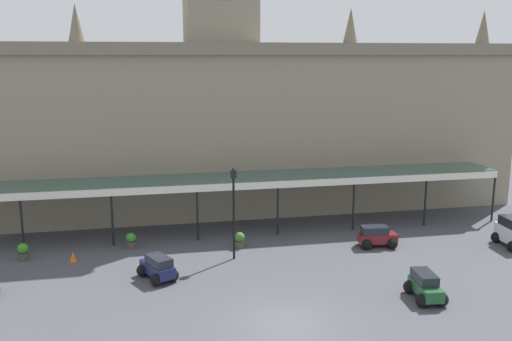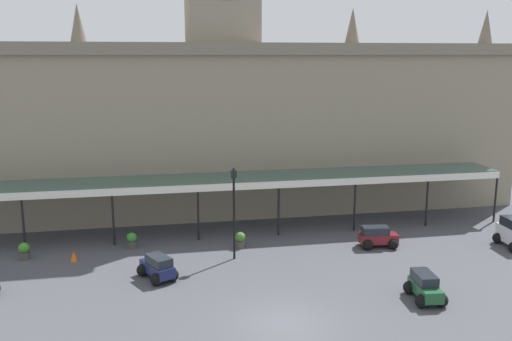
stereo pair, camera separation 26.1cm
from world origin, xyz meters
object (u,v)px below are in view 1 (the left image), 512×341
Objects in this scene: car_white_van at (512,234)px; car_navy_estate at (158,269)px; car_green_estate at (425,288)px; traffic_cone at (73,257)px; planter_near_kerb at (131,241)px; car_maroon_estate at (377,238)px; victorian_lamppost at (234,203)px; planter_forecourt_centre at (23,252)px; planter_by_canopy at (240,240)px.

car_white_van is 1.01× the size of car_navy_estate.
car_white_van is 10.43m from car_green_estate.
traffic_cone is 0.58× the size of planter_near_kerb.
car_maroon_estate is 0.95× the size of car_white_van.
car_maroon_estate is at bearing -3.60° from traffic_cone.
victorian_lamppost is at bearing -178.07° from car_maroon_estate.
car_maroon_estate reaches higher than planter_near_kerb.
car_navy_estate reaches higher than planter_near_kerb.
victorian_lamppost reaches higher than planter_near_kerb.
car_navy_estate reaches higher than planter_forecourt_centre.
victorian_lamppost is (-8.70, -0.29, 2.67)m from car_maroon_estate.
traffic_cone is at bearing 176.40° from car_maroon_estate.
car_navy_estate reaches higher than planter_by_canopy.
victorian_lamppost is 6.97m from planter_near_kerb.
car_white_van reaches higher than planter_by_canopy.
traffic_cone is 2.87m from planter_forecourt_centre.
car_white_van is 1.05× the size of car_green_estate.
car_white_van is at bearing -4.58° from victorian_lamppost.
car_maroon_estate is at bearing 1.93° from victorian_lamppost.
traffic_cone is 3.51m from planter_near_kerb.
car_navy_estate is at bearing -37.67° from traffic_cone.
car_green_estate reaches higher than planter_by_canopy.
car_green_estate is 2.42× the size of planter_by_canopy.
planter_by_canopy is (4.93, 3.86, -0.07)m from car_navy_estate.
traffic_cone is (-8.84, 1.40, -2.96)m from victorian_lamppost.
car_green_estate is at bearing -22.08° from car_navy_estate.
planter_by_canopy is 1.00× the size of planter_near_kerb.
car_white_van reaches higher than car_maroon_estate.
car_green_estate is at bearing -25.41° from planter_forecourt_centre.
victorian_lamppost is 9.43m from traffic_cone.
planter_by_canopy is 12.23m from planter_forecourt_centre.
planter_by_canopy is (9.48, 0.35, 0.21)m from traffic_cone.
car_navy_estate is 5.23m from planter_near_kerb.
car_navy_estate reaches higher than traffic_cone.
victorian_lamppost reaches higher than car_green_estate.
victorian_lamppost is 5.46× the size of planter_near_kerb.
car_maroon_estate is at bearing -5.37° from planter_forecourt_centre.
car_white_van is 20.94m from car_navy_estate.
traffic_cone is (-17.54, 1.10, -0.29)m from car_maroon_estate.
car_white_van is at bearing -7.13° from planter_forecourt_centre.
planter_near_kerb is (3.15, 1.53, 0.21)m from traffic_cone.
planter_by_canopy is at bearing 70.10° from victorian_lamppost.
car_white_van is 2.55× the size of planter_by_canopy.
planter_by_canopy is (-8.07, 1.46, -0.07)m from car_maroon_estate.
car_navy_estate is (-13.00, -2.40, 0.00)m from car_maroon_estate.
victorian_lamppost is at bearing -8.98° from traffic_cone.
planter_forecourt_centre is (-28.22, 3.53, -0.32)m from car_white_van.
car_green_estate is 0.44× the size of victorian_lamppost.
car_maroon_estate is 13.22m from car_navy_estate.
traffic_cone is at bearing 173.89° from car_white_van.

